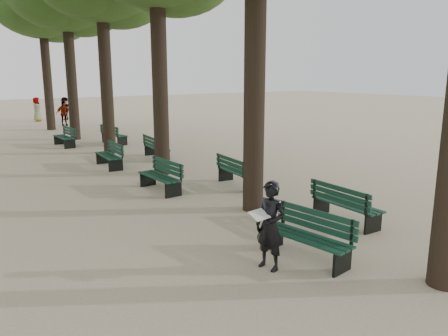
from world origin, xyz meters
TOP-DOWN VIEW (x-y plane):
  - ground at (0.00, 0.00)m, footprint 120.00×120.00m
  - tree_central_5 at (1.50, 23.00)m, footprint 6.00×6.00m
  - bench_left_0 at (0.37, 0.02)m, footprint 0.80×1.86m
  - bench_left_1 at (0.37, 5.96)m, footprint 0.62×1.81m
  - bench_left_2 at (0.37, 10.10)m, footprint 0.69×1.83m
  - bench_left_3 at (0.37, 15.99)m, footprint 0.63×1.82m
  - bench_right_0 at (2.63, 0.96)m, footprint 0.65×1.82m
  - bench_right_1 at (2.63, 5.15)m, footprint 0.79×1.86m
  - bench_right_2 at (2.63, 10.70)m, footprint 0.78×1.85m
  - bench_right_3 at (2.63, 15.37)m, footprint 0.80×1.86m
  - man_with_map at (-0.43, 0.12)m, footprint 0.66×0.70m
  - pedestrian_d at (1.95, 28.69)m, footprint 0.60×0.92m
  - pedestrian_b at (3.94, 28.60)m, footprint 1.05×0.98m
  - pedestrian_c at (2.77, 24.74)m, footprint 1.00×0.42m

SIDE VIEW (x-z plane):
  - ground at x=0.00m, z-range 0.00..0.00m
  - bench_left_0 at x=0.37m, z-range -0.19..0.73m
  - bench_left_1 at x=0.37m, z-range -0.19..0.73m
  - bench_left_2 at x=0.37m, z-range -0.19..0.73m
  - bench_left_3 at x=0.37m, z-range -0.19..0.73m
  - bench_right_0 at x=2.63m, z-range -0.19..0.73m
  - bench_right_1 at x=2.63m, z-range -0.19..0.73m
  - bench_right_2 at x=2.63m, z-range -0.19..0.73m
  - bench_right_3 at x=2.63m, z-range -0.19..0.73m
  - man_with_map at x=-0.43m, z-range 0.00..1.60m
  - pedestrian_c at x=2.77m, z-range 0.00..1.66m
  - pedestrian_b at x=3.94m, z-range 0.00..1.70m
  - pedestrian_d at x=1.95m, z-range 0.00..1.75m
  - tree_central_5 at x=1.50m, z-range 2.68..12.63m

